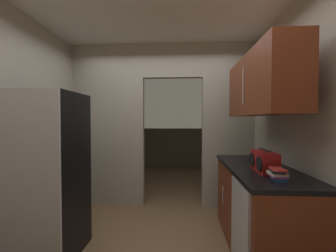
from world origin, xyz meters
name	(u,v)px	position (x,y,z in m)	size (l,w,h in m)	color
kitchen_overhead_slab	(154,13)	(0.00, 0.43, 2.72)	(3.41, 6.86, 0.06)	silver
kitchen_partition	(158,120)	(-0.06, 1.43, 1.44)	(3.01, 0.12, 2.69)	#ADA899
adjoining_room_shell	(169,123)	(0.00, 3.47, 1.34)	(3.01, 3.12, 2.69)	gray
refrigerator	(44,175)	(-1.12, -0.03, 0.86)	(0.74, 0.71, 1.72)	black
lower_cabinet_run	(259,209)	(1.18, 0.19, 0.46)	(0.66, 1.62, 0.92)	maroon
dishwasher	(240,232)	(0.86, -0.27, 0.43)	(0.02, 0.56, 0.86)	#B7BABC
upper_cabinet_counterside	(260,85)	(1.18, 0.19, 1.81)	(0.36, 1.46, 0.65)	maroon
boombox	(264,162)	(1.14, -0.04, 1.02)	(0.17, 0.37, 0.23)	maroon
book_stack	(278,174)	(1.14, -0.35, 0.98)	(0.13, 0.18, 0.10)	#2D609E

